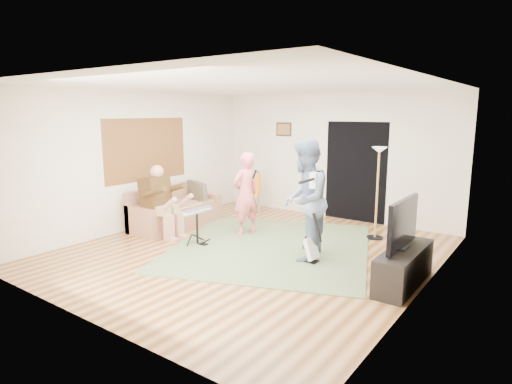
# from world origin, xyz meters

# --- Properties ---
(floor) EXTENTS (6.00, 6.00, 0.00)m
(floor) POSITION_xyz_m (0.00, 0.00, 0.00)
(floor) COLOR brown
(floor) RESTS_ON ground
(walls) EXTENTS (5.50, 6.00, 2.70)m
(walls) POSITION_xyz_m (0.00, 0.00, 1.35)
(walls) COLOR white
(walls) RESTS_ON floor
(ceiling) EXTENTS (6.00, 6.00, 0.00)m
(ceiling) POSITION_xyz_m (0.00, 0.00, 2.70)
(ceiling) COLOR white
(ceiling) RESTS_ON walls
(window_blinds) EXTENTS (0.00, 2.05, 2.05)m
(window_blinds) POSITION_xyz_m (-2.74, 0.20, 1.55)
(window_blinds) COLOR brown
(window_blinds) RESTS_ON walls
(doorway) EXTENTS (2.10, 0.00, 2.10)m
(doorway) POSITION_xyz_m (0.55, 2.99, 1.05)
(doorway) COLOR black
(doorway) RESTS_ON walls
(picture_frame) EXTENTS (0.42, 0.03, 0.32)m
(picture_frame) POSITION_xyz_m (-1.25, 2.99, 1.90)
(picture_frame) COLOR #3F2314
(picture_frame) RESTS_ON walls
(area_rug) EXTENTS (4.27, 4.46, 0.02)m
(area_rug) POSITION_xyz_m (0.13, 0.42, 0.01)
(area_rug) COLOR #56693F
(area_rug) RESTS_ON floor
(sofa) EXTENTS (0.80, 1.95, 0.79)m
(sofa) POSITION_xyz_m (-2.29, 0.43, 0.26)
(sofa) COLOR #A87254
(sofa) RESTS_ON floor
(drummer) EXTENTS (0.87, 0.48, 1.33)m
(drummer) POSITION_xyz_m (-1.87, -0.22, 0.52)
(drummer) COLOR #493114
(drummer) RESTS_ON sofa
(drum_kit) EXTENTS (0.35, 0.63, 0.65)m
(drum_kit) POSITION_xyz_m (-1.00, -0.22, 0.28)
(drum_kit) COLOR black
(drum_kit) RESTS_ON floor
(singer) EXTENTS (0.50, 0.64, 1.56)m
(singer) POSITION_xyz_m (-0.71, 0.80, 0.78)
(singer) COLOR #F66B6E
(singer) RESTS_ON floor
(microphone) EXTENTS (0.06, 0.06, 0.24)m
(microphone) POSITION_xyz_m (-0.51, 0.80, 1.17)
(microphone) COLOR black
(microphone) RESTS_ON singer
(guitarist) EXTENTS (0.98, 1.10, 1.89)m
(guitarist) POSITION_xyz_m (0.87, 0.24, 0.94)
(guitarist) COLOR slate
(guitarist) RESTS_ON floor
(guitar_held) EXTENTS (0.14, 0.60, 0.26)m
(guitar_held) POSITION_xyz_m (1.07, 0.24, 1.28)
(guitar_held) COLOR white
(guitar_held) RESTS_ON guitarist
(guitar_spare) EXTENTS (0.29, 0.26, 0.79)m
(guitar_spare) POSITION_xyz_m (1.08, 0.12, 0.23)
(guitar_spare) COLOR black
(guitar_spare) RESTS_ON floor
(torchiere_lamp) EXTENTS (0.30, 0.30, 1.68)m
(torchiere_lamp) POSITION_xyz_m (1.41, 1.95, 1.15)
(torchiere_lamp) COLOR black
(torchiere_lamp) RESTS_ON floor
(dining_chair) EXTENTS (0.43, 0.45, 0.90)m
(dining_chair) POSITION_xyz_m (-1.61, 2.16, 0.32)
(dining_chair) COLOR tan
(dining_chair) RESTS_ON floor
(tv_cabinet) EXTENTS (0.40, 1.40, 0.50)m
(tv_cabinet) POSITION_xyz_m (2.50, 0.07, 0.25)
(tv_cabinet) COLOR black
(tv_cabinet) RESTS_ON floor
(television) EXTENTS (0.06, 1.06, 0.65)m
(television) POSITION_xyz_m (2.45, 0.07, 0.85)
(television) COLOR black
(television) RESTS_ON tv_cabinet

